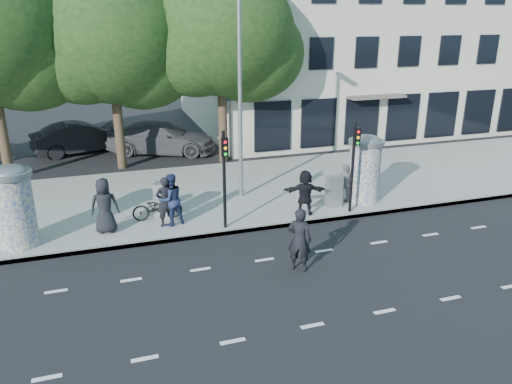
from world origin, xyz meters
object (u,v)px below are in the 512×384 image
object	(u,v)px
ped_b	(165,202)
car_right	(161,138)
ad_column_left	(13,204)
car_mid	(81,137)
street_lamp	(240,80)
ped_c	(171,200)
cabinet_left	(163,200)
cabinet_right	(334,191)
ad_column_right	(365,167)
traffic_pole_near	(224,170)
ped_a	(105,206)
ped_f	(305,193)
bicycle	(157,207)
man_road	(299,240)
traffic_pole_far	(354,158)
ped_e	(345,184)

from	to	relation	value
ped_b	car_right	xyz separation A→B (m)	(1.25, 10.25, -0.20)
ad_column_left	car_mid	size ratio (longest dim) A/B	0.53
street_lamp	ped_c	size ratio (longest dim) A/B	4.31
cabinet_left	cabinet_right	size ratio (longest dim) A/B	1.07
ped_b	ped_c	world-z (taller)	ped_c
ad_column_right	traffic_pole_near	distance (m)	5.91
ped_a	ped_f	xyz separation A→B (m)	(6.97, -0.61, -0.10)
traffic_pole_near	street_lamp	world-z (taller)	street_lamp
ped_c	traffic_pole_near	bearing A→B (deg)	134.92
ped_c	bicycle	world-z (taller)	ped_c
ped_b	cabinet_right	xyz separation A→B (m)	(6.36, -0.12, -0.29)
ped_b	man_road	size ratio (longest dim) A/B	0.91
ped_c	man_road	distance (m)	5.17
bicycle	ad_column_right	bearing A→B (deg)	-92.05
traffic_pole_far	car_mid	size ratio (longest dim) A/B	0.68
cabinet_left	man_road	bearing A→B (deg)	-32.97
ad_column_right	traffic_pole_near	xyz separation A→B (m)	(-5.80, -0.91, 0.69)
ped_e	car_mid	xyz separation A→B (m)	(-9.80, 11.57, -0.10)
ped_a	ped_e	bearing A→B (deg)	-172.83
traffic_pole_far	street_lamp	bearing A→B (deg)	140.12
traffic_pole_far	cabinet_right	world-z (taller)	traffic_pole_far
bicycle	cabinet_right	bearing A→B (deg)	-94.52
traffic_pole_far	ad_column_right	bearing A→B (deg)	42.21
traffic_pole_near	bicycle	distance (m)	3.06
ped_f	car_right	size ratio (longest dim) A/B	0.29
traffic_pole_near	traffic_pole_far	distance (m)	4.80
street_lamp	ped_c	xyz separation A→B (m)	(-3.12, -1.97, -3.72)
car_mid	ad_column_left	bearing A→B (deg)	155.99
ped_a	ped_c	xyz separation A→B (m)	(2.19, -0.03, -0.02)
ped_c	car_right	size ratio (longest dim) A/B	0.32
ped_c	cabinet_left	xyz separation A→B (m)	(-0.15, 0.82, -0.29)
ad_column_left	ped_c	size ratio (longest dim) A/B	1.43
ad_column_left	ad_column_right	distance (m)	12.40
man_road	bicycle	xyz separation A→B (m)	(-3.49, 4.76, -0.36)
bicycle	cabinet_right	world-z (taller)	cabinet_right
ad_column_left	car_right	size ratio (longest dim) A/B	0.46
ped_b	man_road	world-z (taller)	man_road
ad_column_right	cabinet_right	bearing A→B (deg)	-172.13
traffic_pole_near	bicycle	size ratio (longest dim) A/B	1.93
traffic_pole_far	bicycle	bearing A→B (deg)	167.89
ped_a	cabinet_left	xyz separation A→B (m)	(2.04, 0.80, -0.31)
ped_c	cabinet_right	xyz separation A→B (m)	(6.16, -0.15, -0.33)
ped_e	cabinet_right	bearing A→B (deg)	29.68
traffic_pole_near	ped_f	size ratio (longest dim) A/B	2.00
ped_e	ped_c	bearing A→B (deg)	8.17
street_lamp	cabinet_left	bearing A→B (deg)	-160.71
ped_e	cabinet_left	distance (m)	6.95
traffic_pole_far	ped_c	bearing A→B (deg)	172.36
cabinet_right	car_mid	size ratio (longest dim) A/B	0.24
ad_column_left	traffic_pole_far	size ratio (longest dim) A/B	0.78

